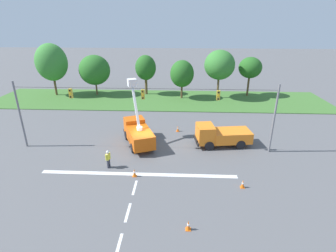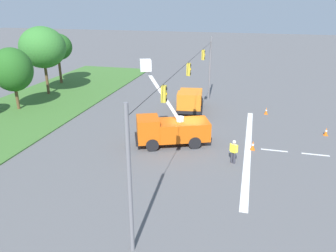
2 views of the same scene
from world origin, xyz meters
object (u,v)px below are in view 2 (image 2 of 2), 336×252
tree_east (12,70)px  tree_far_east (43,48)px  traffic_cone_mid_left (326,131)px  tree_east_end (57,47)px  utility_truck_support_near (190,100)px  traffic_cone_mid_right (145,119)px  traffic_cone_foreground_right (253,145)px  utility_truck_bucket_lift (170,128)px  road_worker (234,150)px  traffic_cone_foreground_left (266,111)px

tree_east → tree_far_east: (6.20, 0.45, 1.43)m
traffic_cone_mid_left → tree_east_end: bearing=70.9°
utility_truck_support_near → traffic_cone_mid_right: utility_truck_support_near is taller
traffic_cone_mid_left → traffic_cone_mid_right: 16.21m
tree_east → tree_far_east: bearing=4.1°
traffic_cone_mid_left → traffic_cone_mid_right: traffic_cone_mid_right is taller
tree_far_east → traffic_cone_foreground_right: size_ratio=10.68×
utility_truck_bucket_lift → road_worker: (-2.01, -5.13, -0.44)m
tree_east_end → traffic_cone_mid_right: tree_east_end is taller
utility_truck_bucket_lift → traffic_cone_mid_right: utility_truck_bucket_lift is taller
tree_east_end → utility_truck_support_near: (-7.46, -19.80, -3.84)m
road_worker → traffic_cone_foreground_right: (2.65, -1.35, -0.62)m
tree_far_east → traffic_cone_mid_left: size_ratio=11.12×
utility_truck_bucket_lift → traffic_cone_mid_left: (5.24, -12.58, -1.08)m
traffic_cone_mid_right → road_worker: bearing=-125.9°
tree_far_east → tree_east: bearing=-175.9°
tree_east → tree_far_east: tree_far_east is taller
utility_truck_bucket_lift → traffic_cone_foreground_right: 6.60m
traffic_cone_mid_left → traffic_cone_mid_right: size_ratio=0.97×
tree_far_east → utility_truck_bucket_lift: size_ratio=1.18×
traffic_cone_foreground_left → road_worker: bearing=167.8°
tree_east → traffic_cone_mid_left: size_ratio=8.91×
tree_east → traffic_cone_mid_left: tree_east is taller
tree_east → tree_east_end: size_ratio=0.96×
utility_truck_bucket_lift → traffic_cone_foreground_right: (0.64, -6.48, -1.06)m
utility_truck_bucket_lift → traffic_cone_mid_right: bearing=39.9°
road_worker → traffic_cone_foreground_right: size_ratio=2.32×
tree_far_east → tree_east_end: bearing=16.0°
utility_truck_support_near → road_worker: bearing=-154.5°
traffic_cone_foreground_left → traffic_cone_foreground_right: bearing=172.5°
road_worker → traffic_cone_foreground_left: (11.83, -2.56, -0.64)m
tree_east → traffic_cone_foreground_left: (5.04, -25.60, -3.93)m
road_worker → traffic_cone_foreground_right: 3.03m
traffic_cone_foreground_left → tree_east_end: bearing=76.5°
utility_truck_bucket_lift → traffic_cone_foreground_left: 12.52m
traffic_cone_mid_left → traffic_cone_foreground_right: bearing=127.0°
utility_truck_support_near → tree_east_end: bearing=69.4°
traffic_cone_foreground_right → traffic_cone_mid_right: traffic_cone_foreground_right is taller
tree_far_east → traffic_cone_mid_left: (-5.74, -30.93, -5.36)m
utility_truck_support_near → tree_far_east: bearing=83.8°
tree_far_east → road_worker: 27.25m
tree_far_east → traffic_cone_mid_right: (-6.66, -14.74, -5.34)m
road_worker → traffic_cone_mid_right: road_worker is taller
traffic_cone_foreground_left → traffic_cone_mid_left: bearing=-133.2°
tree_far_east → road_worker: tree_far_east is taller
tree_far_east → traffic_cone_foreground_right: bearing=-112.6°
tree_east → tree_east_end: (11.69, 2.02, 0.74)m
tree_east_end → traffic_cone_mid_left: tree_east_end is taller
tree_east → traffic_cone_foreground_left: bearing=-78.9°
traffic_cone_foreground_left → traffic_cone_foreground_right: size_ratio=0.96×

